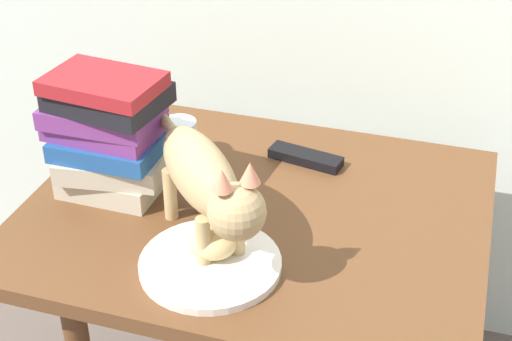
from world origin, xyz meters
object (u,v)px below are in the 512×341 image
at_px(side_table, 256,239).
at_px(book_stack, 109,133).
at_px(cat, 206,180).
at_px(tv_remote, 306,157).
at_px(plate, 210,264).
at_px(bread_roll, 212,244).
at_px(candle_jar, 180,142).

height_order(side_table, book_stack, book_stack).
xyz_separation_m(cat, tv_remote, (0.09, 0.32, -0.12)).
bearing_deg(book_stack, plate, -32.71).
bearing_deg(book_stack, bread_roll, -30.84).
height_order(side_table, plate, plate).
relative_size(plate, candle_jar, 2.77).
xyz_separation_m(bread_roll, candle_jar, (-0.18, 0.30, -0.00)).
height_order(plate, bread_roll, bread_roll).
bearing_deg(side_table, candle_jar, 148.65).
height_order(bread_roll, tv_remote, bread_roll).
xyz_separation_m(book_stack, candle_jar, (0.08, 0.15, -0.09)).
relative_size(book_stack, tv_remote, 1.63).
height_order(bread_roll, cat, cat).
height_order(side_table, cat, cat).
bearing_deg(side_table, tv_remote, 75.66).
bearing_deg(plate, tv_remote, 79.77).
distance_m(plate, bread_roll, 0.03).
bearing_deg(cat, tv_remote, 74.10).
distance_m(cat, book_stack, 0.25).
distance_m(bread_roll, cat, 0.11).
xyz_separation_m(side_table, candle_jar, (-0.20, 0.12, 0.11)).
bearing_deg(bread_roll, plate, -86.40).
bearing_deg(plate, bread_roll, 93.60).
relative_size(side_table, cat, 2.24).
bearing_deg(tv_remote, side_table, -93.88).
bearing_deg(book_stack, tv_remote, 33.09).
relative_size(candle_jar, tv_remote, 0.57).
height_order(plate, cat, cat).
bearing_deg(candle_jar, cat, -58.47).
xyz_separation_m(side_table, plate, (-0.02, -0.19, 0.08)).
xyz_separation_m(bread_roll, book_stack, (-0.25, 0.15, 0.08)).
bearing_deg(candle_jar, tv_remote, 14.57).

